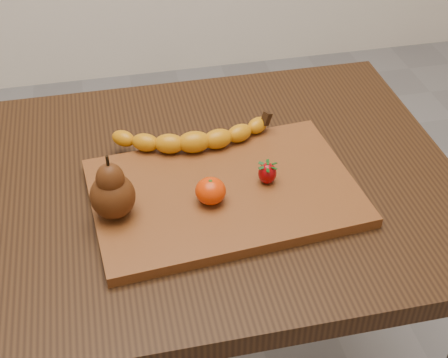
{
  "coord_description": "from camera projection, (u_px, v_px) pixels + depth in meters",
  "views": [
    {
      "loc": [
        -0.11,
        -0.86,
        1.47
      ],
      "look_at": [
        0.06,
        -0.05,
        0.8
      ],
      "focal_mm": 50.0,
      "sensor_mm": 36.0,
      "label": 1
    }
  ],
  "objects": [
    {
      "name": "banana",
      "position": [
        194.0,
        142.0,
        1.14
      ],
      "size": [
        0.26,
        0.08,
        0.04
      ],
      "primitive_type": null,
      "rotation": [
        0.0,
        0.0,
        -0.04
      ],
      "color": "#CC7F09",
      "rests_on": "cutting_board"
    },
    {
      "name": "strawberry",
      "position": [
        267.0,
        173.0,
        1.07
      ],
      "size": [
        0.04,
        0.04,
        0.04
      ],
      "primitive_type": null,
      "rotation": [
        0.0,
        0.0,
        0.27
      ],
      "color": "#900307",
      "rests_on": "cutting_board"
    },
    {
      "name": "pear",
      "position": [
        111.0,
        186.0,
        0.99
      ],
      "size": [
        0.1,
        0.1,
        0.11
      ],
      "primitive_type": null,
      "rotation": [
        0.0,
        0.0,
        0.42
      ],
      "color": "#4B230C",
      "rests_on": "cutting_board"
    },
    {
      "name": "table",
      "position": [
        185.0,
        222.0,
        1.18
      ],
      "size": [
        1.0,
        0.7,
        0.76
      ],
      "color": "black",
      "rests_on": "ground"
    },
    {
      "name": "mandarin",
      "position": [
        211.0,
        191.0,
        1.03
      ],
      "size": [
        0.06,
        0.06,
        0.04
      ],
      "primitive_type": "ellipsoid",
      "rotation": [
        0.0,
        0.0,
        -0.12
      ],
      "color": "red",
      "rests_on": "cutting_board"
    },
    {
      "name": "cutting_board",
      "position": [
        224.0,
        192.0,
        1.08
      ],
      "size": [
        0.47,
        0.34,
        0.02
      ],
      "primitive_type": "cube",
      "rotation": [
        0.0,
        0.0,
        0.08
      ],
      "color": "brown",
      "rests_on": "table"
    }
  ]
}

